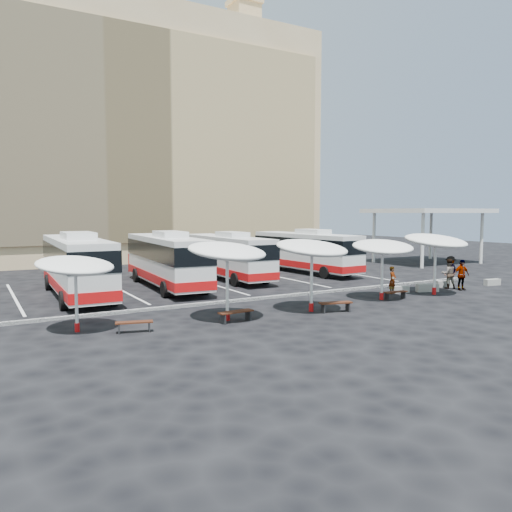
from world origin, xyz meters
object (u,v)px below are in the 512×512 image
bus_2 (227,255)px  conc_bench_2 (445,284)px  wood_bench_0 (134,324)px  passenger_3 (450,270)px  bus_0 (76,264)px  sunshade_2 (312,248)px  conc_bench_1 (427,288)px  conc_bench_3 (492,282)px  sunshade_3 (383,247)px  bus_1 (166,259)px  wood_bench_3 (395,293)px  passenger_0 (392,280)px  sunshade_0 (75,266)px  sunshade_1 (227,251)px  conc_bench_0 (400,289)px  passenger_1 (449,274)px  wood_bench_2 (336,304)px  bus_3 (305,250)px  sunshade_4 (436,241)px  passenger_2 (462,275)px

bus_2 → conc_bench_2: bearing=-44.5°
wood_bench_0 → passenger_3: 22.73m
bus_0 → sunshade_2: bearing=-46.2°
conc_bench_1 → conc_bench_2: 2.59m
sunshade_2 → conc_bench_3: 16.02m
sunshade_3 → bus_2: bearing=106.4°
conc_bench_3 → passenger_3: size_ratio=0.58×
bus_1 → sunshade_2: bearing=-69.2°
wood_bench_3 → passenger_0: (1.23, 1.46, 0.48)m
sunshade_0 → conc_bench_3: sunshade_0 is taller
sunshade_1 → conc_bench_2: 17.13m
sunshade_0 → bus_1: bearing=53.0°
bus_1 → conc_bench_1: (13.23, -9.69, -1.63)m
conc_bench_0 → sunshade_3: bearing=-155.5°
passenger_0 → passenger_1: size_ratio=0.86×
wood_bench_3 → conc_bench_1: 3.77m
wood_bench_3 → conc_bench_1: bearing=14.5°
bus_0 → sunshade_3: (14.47, -9.53, 1.02)m
sunshade_0 → wood_bench_2: size_ratio=2.40×
sunshade_3 → passenger_1: (6.64, 0.87, -1.99)m
sunshade_2 → wood_bench_3: size_ratio=2.79×
sunshade_0 → wood_bench_3: sunshade_0 is taller
conc_bench_2 → passenger_1: size_ratio=0.58×
bus_1 → conc_bench_3: size_ratio=10.57×
sunshade_2 → bus_3: bearing=55.5°
bus_1 → passenger_1: (15.41, -9.53, -0.93)m
bus_0 → conc_bench_1: size_ratio=9.03×
sunshade_4 → wood_bench_3: sunshade_4 is taller
conc_bench_3 → passenger_0: passenger_0 is taller
sunshade_2 → passenger_1: size_ratio=2.14×
passenger_3 → passenger_0: bearing=-0.6°
conc_bench_2 → passenger_2: size_ratio=0.58×
conc_bench_0 → wood_bench_0: bearing=-173.6°
conc_bench_0 → passenger_3: passenger_3 is taller
sunshade_1 → wood_bench_0: sunshade_1 is taller
conc_bench_3 → bus_1: bearing=152.4°
sunshade_2 → sunshade_4: 9.34m
wood_bench_3 → passenger_2: (5.95, 0.29, 0.62)m
sunshade_4 → passenger_2: size_ratio=1.95×
bus_0 → wood_bench_0: size_ratio=7.76×
bus_2 → wood_bench_3: (4.37, -12.31, -1.44)m
passenger_1 → passenger_2: bearing=125.7°
bus_0 → sunshade_3: bearing=-31.3°
wood_bench_2 → sunshade_1: bearing=169.6°
bus_0 → conc_bench_3: size_ratio=10.77×
bus_1 → passenger_3: 19.06m
bus_3 → sunshade_4: 12.66m
sunshade_3 → wood_bench_3: (0.82, -0.24, -2.61)m
wood_bench_3 → passenger_0: 1.97m
sunshade_4 → sunshade_2: bearing=-177.1°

